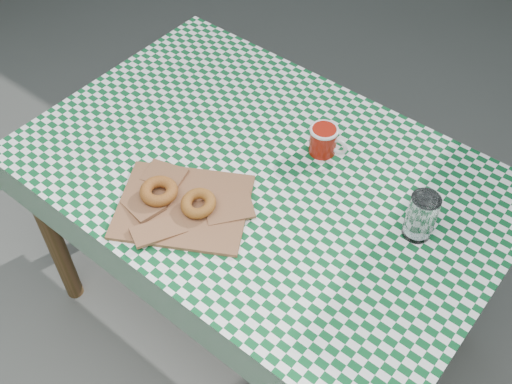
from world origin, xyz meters
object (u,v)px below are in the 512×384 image
table (261,251)px  coffee_mug (323,140)px  paper_bag (183,206)px  drinking_glass (421,216)px

table → coffee_mug: coffee_mug is taller
table → paper_bag: (-0.08, -0.23, 0.39)m
table → coffee_mug: size_ratio=8.60×
drinking_glass → paper_bag: bearing=-149.8°
table → paper_bag: bearing=-108.1°
paper_bag → coffee_mug: 0.43m
table → drinking_glass: (0.44, 0.07, 0.45)m
paper_bag → drinking_glass: 0.60m
paper_bag → drinking_glass: bearing=30.2°
table → coffee_mug: (0.09, 0.17, 0.42)m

